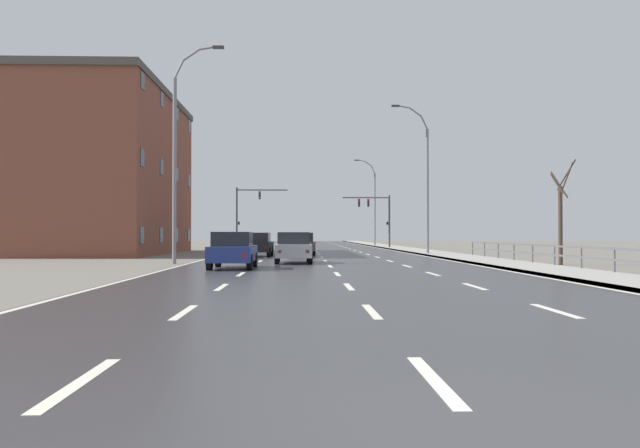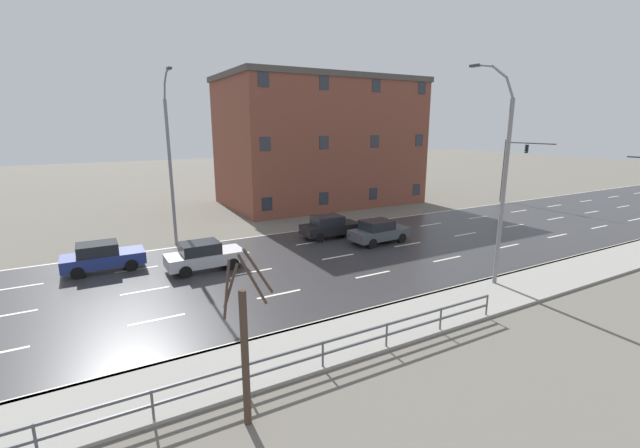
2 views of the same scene
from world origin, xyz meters
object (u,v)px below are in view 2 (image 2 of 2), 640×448
object	(u,v)px
street_lamp_left_bank	(170,164)
brick_building	(320,141)
traffic_signal_left	(512,162)
street_lamp_midground	(501,180)
car_near_right	(330,226)
car_mid_centre	(102,257)
car_far_right	(204,255)
car_near_left	(379,231)

from	to	relation	value
street_lamp_left_bank	brick_building	distance (m)	18.57
traffic_signal_left	brick_building	world-z (taller)	brick_building
street_lamp_midground	brick_building	xyz separation A→B (m)	(-24.22, 3.75, 0.93)
traffic_signal_left	car_near_right	size ratio (longest dim) A/B	1.51
car_mid_centre	brick_building	size ratio (longest dim) A/B	0.22
car_far_right	street_lamp_midground	bearing A→B (deg)	51.67
brick_building	street_lamp_midground	bearing A→B (deg)	-8.80
car_near_left	brick_building	xyz separation A→B (m)	(-15.46, 4.12, 5.31)
street_lamp_left_bank	car_near_left	size ratio (longest dim) A/B	2.60
car_far_right	car_near_right	bearing A→B (deg)	103.71
street_lamp_left_bank	car_far_right	xyz separation A→B (m)	(5.75, 0.36, -4.53)
street_lamp_midground	street_lamp_left_bank	size ratio (longest dim) A/B	0.97
street_lamp_midground	car_near_left	bearing A→B (deg)	-177.56
street_lamp_left_bank	car_mid_centre	bearing A→B (deg)	-54.10
street_lamp_left_bank	car_near_right	size ratio (longest dim) A/B	2.63
street_lamp_midground	car_far_right	bearing A→B (deg)	-127.43
street_lamp_midground	car_far_right	size ratio (longest dim) A/B	2.57
car_near_right	brick_building	bearing A→B (deg)	155.30
car_near_right	traffic_signal_left	bearing A→B (deg)	98.67
street_lamp_left_bank	car_near_right	bearing A→B (deg)	71.34
car_mid_centre	car_far_right	bearing A→B (deg)	62.86
street_lamp_midground	car_near_left	xyz separation A→B (m)	(-8.76, -0.37, -4.38)
car_near_left	car_far_right	size ratio (longest dim) A/B	1.01
street_lamp_midground	car_near_left	distance (m)	9.80
car_near_left	car_mid_centre	world-z (taller)	same
car_mid_centre	brick_building	world-z (taller)	brick_building
car_near_right	car_mid_centre	size ratio (longest dim) A/B	1.01
brick_building	car_far_right	bearing A→B (deg)	-46.07
traffic_signal_left	brick_building	size ratio (longest dim) A/B	0.33
car_near_right	brick_building	xyz separation A→B (m)	(-12.65, 6.27, 5.31)
car_near_right	brick_building	world-z (taller)	brick_building
traffic_signal_left	car_far_right	distance (m)	32.81
street_lamp_midground	car_far_right	xyz separation A→B (m)	(-9.12, -11.92, -4.38)
street_lamp_midground	street_lamp_left_bank	bearing A→B (deg)	-140.44
street_lamp_left_bank	brick_building	xyz separation A→B (m)	(-9.35, 16.03, 0.78)
street_lamp_midground	car_far_right	distance (m)	15.63
traffic_signal_left	car_mid_centre	world-z (taller)	traffic_signal_left
traffic_signal_left	car_near_right	world-z (taller)	traffic_signal_left
traffic_signal_left	car_mid_centre	distance (m)	37.31
traffic_signal_left	car_far_right	world-z (taller)	traffic_signal_left
brick_building	car_mid_centre	bearing A→B (deg)	-58.46
street_lamp_midground	car_near_left	world-z (taller)	street_lamp_midground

